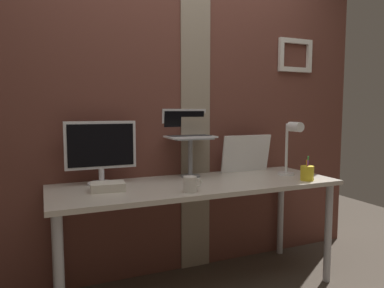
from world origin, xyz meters
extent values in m
cube|color=brown|center=(0.00, 0.46, 1.15)|extent=(3.28, 0.12, 2.30)
cube|color=gray|center=(0.16, 0.40, 1.15)|extent=(0.23, 0.01, 2.30)
cube|color=white|center=(1.07, 0.38, 1.79)|extent=(0.33, 0.03, 0.04)
cube|color=white|center=(1.07, 0.38, 1.56)|extent=(0.33, 0.03, 0.04)
cube|color=white|center=(0.92, 0.38, 1.68)|extent=(0.04, 0.03, 0.20)
cube|color=white|center=(1.21, 0.38, 1.68)|extent=(0.04, 0.03, 0.20)
cube|color=beige|center=(0.04, 0.07, 0.72)|extent=(1.90, 0.66, 0.03)
cylinder|color=#B2B2B7|center=(-0.85, -0.19, 0.35)|extent=(0.05, 0.05, 0.71)
cylinder|color=#B2B2B7|center=(0.93, -0.19, 0.35)|extent=(0.05, 0.05, 0.71)
cylinder|color=#B2B2B7|center=(-0.85, 0.34, 0.35)|extent=(0.05, 0.05, 0.71)
cylinder|color=#B2B2B7|center=(0.93, 0.34, 0.35)|extent=(0.05, 0.05, 0.71)
cylinder|color=white|center=(-0.56, 0.28, 0.74)|extent=(0.18, 0.18, 0.01)
cylinder|color=white|center=(-0.56, 0.28, 0.79)|extent=(0.04, 0.04, 0.09)
cube|color=white|center=(-0.56, 0.28, 0.99)|extent=(0.45, 0.04, 0.31)
cube|color=black|center=(-0.56, 0.26, 0.99)|extent=(0.42, 0.00, 0.27)
cylinder|color=gray|center=(0.07, 0.28, 0.74)|extent=(0.14, 0.14, 0.01)
cylinder|color=gray|center=(0.07, 0.28, 0.88)|extent=(0.03, 0.03, 0.26)
cube|color=gray|center=(0.07, 0.28, 1.02)|extent=(0.28, 0.22, 0.01)
cube|color=white|center=(0.07, 0.28, 1.03)|extent=(0.34, 0.21, 0.01)
cube|color=#2D2D30|center=(0.07, 0.30, 1.04)|extent=(0.30, 0.12, 0.00)
cube|color=white|center=(0.07, 0.41, 1.13)|extent=(0.34, 0.04, 0.19)
cube|color=black|center=(0.07, 0.40, 1.13)|extent=(0.31, 0.03, 0.16)
cube|color=white|center=(0.56, 0.31, 0.88)|extent=(0.41, 0.07, 0.29)
cylinder|color=white|center=(0.76, 0.07, 0.75)|extent=(0.12, 0.12, 0.02)
cylinder|color=white|center=(0.76, 0.07, 0.94)|extent=(0.02, 0.02, 0.37)
cylinder|color=white|center=(0.76, -0.02, 1.10)|extent=(0.07, 0.11, 0.07)
cylinder|color=yellow|center=(0.76, -0.15, 0.79)|extent=(0.09, 0.09, 0.10)
cylinder|color=green|center=(0.76, -0.16, 0.83)|extent=(0.03, 0.04, 0.16)
cylinder|color=purple|center=(0.76, -0.16, 0.81)|extent=(0.03, 0.03, 0.13)
cylinder|color=orange|center=(0.75, -0.15, 0.81)|extent=(0.02, 0.03, 0.13)
cylinder|color=silver|center=(-0.12, -0.15, 0.78)|extent=(0.08, 0.08, 0.09)
torus|color=silver|center=(-0.07, -0.15, 0.79)|extent=(0.05, 0.01, 0.05)
cube|color=silver|center=(-0.56, 0.07, 0.76)|extent=(0.21, 0.16, 0.05)
camera|label=1|loc=(-0.91, -2.02, 1.22)|focal=32.79mm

